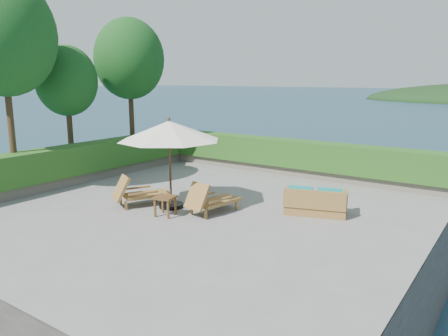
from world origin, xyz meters
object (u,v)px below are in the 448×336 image
Objects in this scene: wicker_loveseat at (315,203)px; patio_umbrella at (169,132)px; side_table at (165,200)px; lounge_right at (211,200)px; lounge_left at (138,193)px.

patio_umbrella is at bearing -172.01° from wicker_loveseat.
side_table is 0.33× the size of wicker_loveseat.
patio_umbrella is 1.85× the size of wicker_loveseat.
side_table is at bearing -125.31° from lounge_right.
lounge_left is at bearing -172.18° from wicker_loveseat.
wicker_loveseat is at bearing 43.12° from lounge_right.
patio_umbrella is 4.50m from wicker_loveseat.
patio_umbrella is 2.02× the size of lounge_right.
wicker_loveseat is (3.68, 1.76, -1.88)m from patio_umbrella.
patio_umbrella is 2.06m from lounge_left.
lounge_right is 0.92× the size of wicker_loveseat.
side_table is at bearing 15.93° from lounge_left.
lounge_right is at bearing -164.38° from wicker_loveseat.
lounge_left reaches higher than lounge_right.
lounge_right is (1.28, 0.19, -1.81)m from patio_umbrella.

